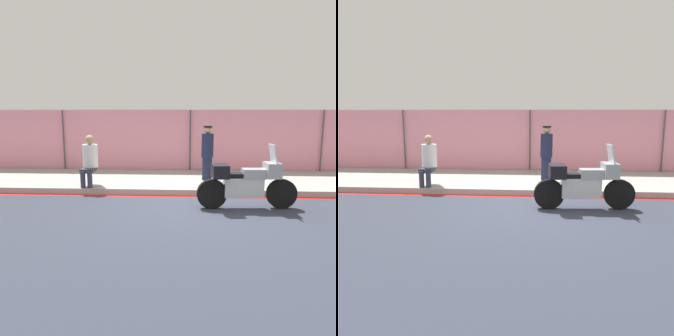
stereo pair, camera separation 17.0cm
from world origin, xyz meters
TOP-DOWN VIEW (x-y plane):
  - ground_plane at (0.00, 0.00)m, footprint 120.00×120.00m
  - sidewalk at (0.00, 2.43)m, footprint 33.68×3.08m
  - curb_paint_stripe at (0.00, 0.80)m, footprint 33.68×0.18m
  - storefront_fence at (0.00, 4.06)m, footprint 32.00×0.17m
  - motorcycle at (1.23, -0.16)m, footprint 2.30×0.58m
  - officer_standing at (0.50, 2.24)m, footprint 0.36×0.36m
  - person_seated_on_curb at (-2.84, 1.39)m, footprint 0.42×0.73m

SIDE VIEW (x-z plane):
  - ground_plane at x=0.00m, z-range 0.00..0.00m
  - curb_paint_stripe at x=0.00m, z-range 0.00..0.01m
  - sidewalk at x=0.00m, z-range 0.00..0.16m
  - motorcycle at x=1.23m, z-range -0.14..1.34m
  - person_seated_on_curb at x=-2.84m, z-range 0.24..1.64m
  - officer_standing at x=0.50m, z-range 0.18..1.82m
  - storefront_fence at x=0.00m, z-range 0.00..2.28m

